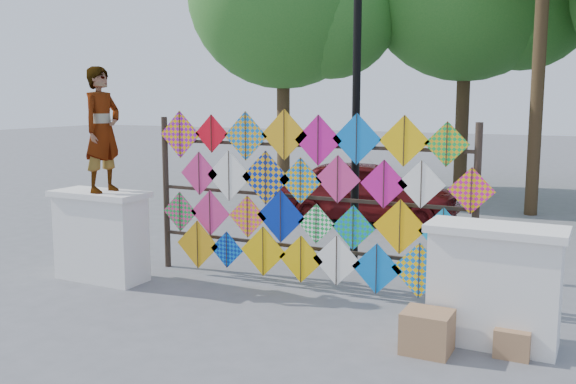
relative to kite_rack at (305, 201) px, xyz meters
The scene contains 9 objects.
ground 1.42m from the kite_rack, 95.55° to the right, with size 80.00×80.00×0.00m, color slate.
parapet_left 2.98m from the kite_rack, 161.52° to the right, with size 1.40×0.65×1.28m.
parapet_right 2.84m from the kite_rack, 19.40° to the right, with size 1.40×0.65×1.28m.
kite_rack is the anchor object (origin of this frame).
vendor_woman 2.97m from the kite_rack, 160.83° to the right, with size 0.63×0.41×1.73m, color #99999E.
sedan 4.97m from the kite_rack, 100.23° to the left, with size 1.55×3.84×1.31m, color #520E0F.
lamppost 1.96m from the kite_rack, 79.79° to the left, with size 0.28×0.28×4.46m.
cardboard_box_near 2.72m from the kite_rack, 35.11° to the right, with size 0.49×0.43×0.43m, color #A97C51.
cardboard_box_far 3.28m from the kite_rack, 22.04° to the right, with size 0.35×0.32×0.29m, color #A97C51.
Camera 1 is at (3.69, -6.97, 2.59)m, focal length 40.00 mm.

